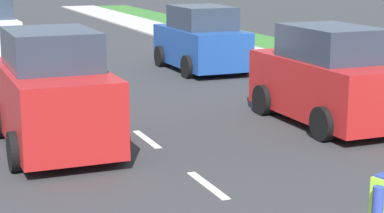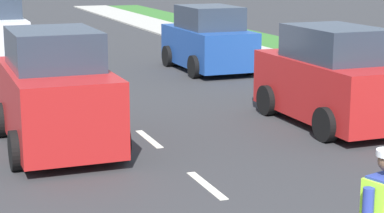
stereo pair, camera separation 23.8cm
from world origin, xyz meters
The scene contains 5 objects.
ground_plane centered at (0.00, 21.00, 0.00)m, with size 96.00×96.00×0.00m, color #333335.
lane_center_line centered at (0.00, 25.20, 0.00)m, with size 0.14×46.40×0.01m.
car_oncoming_lead centered at (-1.76, 8.78, 1.02)m, with size 2.00×3.81×2.20m.
car_parked_curbside centered at (3.99, 8.52, 0.97)m, with size 1.94×3.96×2.09m.
car_parked_far centered at (4.27, 16.07, 0.94)m, with size 2.05×3.88×2.02m.
Camera 1 is at (-4.07, -3.63, 3.47)m, focal length 64.13 mm.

